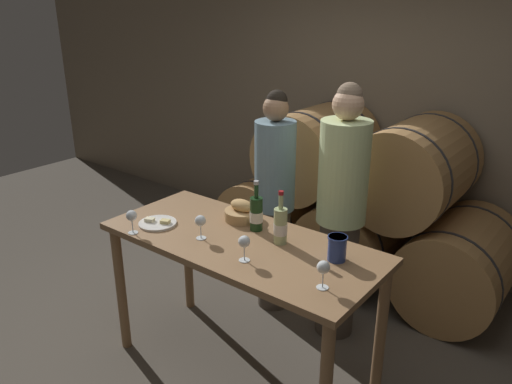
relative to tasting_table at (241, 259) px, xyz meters
The scene contains 15 objects.
ground_plane 0.80m from the tasting_table, ahead, with size 10.00×10.00×0.00m, color #564F44.
stone_wall_back 2.26m from the tasting_table, 90.00° to the left, with size 10.00×0.12×3.20m.
barrel_stack 1.54m from the tasting_table, 90.00° to the left, with size 2.44×0.92×1.43m.
tasting_table is the anchor object (origin of this frame).
person_left 0.79m from the tasting_table, 111.57° to the left, with size 0.29×0.29×1.67m.
person_right 0.79m from the tasting_table, 71.14° to the left, with size 0.33×0.33×1.77m.
wine_bottle_red 0.28m from the tasting_table, 92.97° to the left, with size 0.08×0.08×0.31m.
wine_bottle_white 0.33m from the tasting_table, 27.22° to the left, with size 0.08×0.08×0.32m.
blue_crock 0.61m from the tasting_table, 12.78° to the left, with size 0.11×0.11×0.14m.
bread_basket 0.33m from the tasting_table, 127.70° to the left, with size 0.22×0.22×0.13m.
cheese_plate 0.58m from the tasting_table, 163.88° to the right, with size 0.23×0.23×0.04m.
wine_glass_far_left 0.69m from the tasting_table, 149.44° to the right, with size 0.06×0.06×0.15m.
wine_glass_left 0.33m from the tasting_table, 144.96° to the right, with size 0.06×0.06×0.15m.
wine_glass_center 0.35m from the tasting_table, 45.48° to the right, with size 0.06×0.06×0.15m.
wine_glass_right 0.71m from the tasting_table, 13.93° to the right, with size 0.06×0.06×0.15m.
Camera 1 is at (1.68, -1.99, 2.22)m, focal length 35.00 mm.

